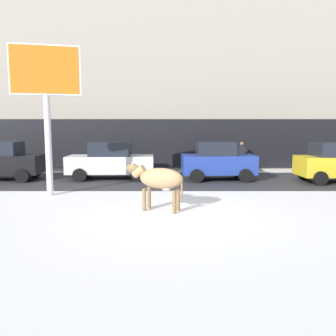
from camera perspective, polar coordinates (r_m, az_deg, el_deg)
ground_plane at (r=10.10m, az=1.12°, el=-8.26°), size 120.00×120.00×0.00m
road_strip at (r=17.06m, az=0.68°, el=-2.01°), size 60.00×5.60×0.01m
building_facade at (r=23.78m, az=0.52°, el=16.18°), size 44.00×6.10×13.00m
cow_tan at (r=10.90m, az=-1.40°, el=-1.80°), size 1.92×1.04×1.54m
billboard at (r=14.07m, az=-19.09°, el=13.35°), size 2.50×0.79×5.56m
car_black_hatchback at (r=18.87m, az=-24.95°, el=1.03°), size 3.56×2.02×1.86m
car_white_sedan at (r=17.66m, az=-9.16°, el=1.16°), size 4.26×2.09×1.84m
car_blue_hatchback at (r=17.30m, az=8.04°, el=1.13°), size 3.56×2.02×1.86m
car_yellow_hatchback at (r=18.13m, az=25.51°, el=0.79°), size 3.56×2.02×1.86m
pedestrian_near_billboard at (r=19.85m, az=7.77°, el=1.73°), size 0.36×0.24×1.73m
pedestrian_far_left at (r=20.10m, az=11.83°, el=1.71°), size 0.36×0.24×1.73m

